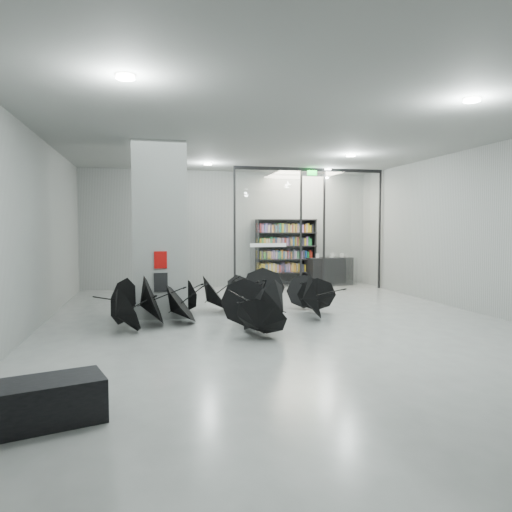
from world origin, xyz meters
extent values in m
plane|color=slate|center=(0.00, 0.00, 0.00)|extent=(14.00, 14.00, 0.00)
cube|color=gray|center=(0.00, 0.00, 4.00)|extent=(10.00, 14.00, 0.02)
cube|color=slate|center=(0.00, 7.00, 2.00)|extent=(10.00, 0.02, 4.00)
cube|color=slate|center=(-5.00, 0.00, 2.00)|extent=(0.02, 14.00, 4.00)
cube|color=slate|center=(5.00, 0.00, 2.00)|extent=(0.02, 14.00, 4.00)
cube|color=slate|center=(-2.50, 2.00, 2.00)|extent=(1.20, 1.20, 4.00)
cube|color=#A50A07|center=(-2.50, 1.38, 1.35)|extent=(0.28, 0.04, 0.38)
cube|color=black|center=(-2.50, 1.38, 0.85)|extent=(0.30, 0.03, 0.42)
cube|color=#0CE533|center=(2.40, 5.30, 3.82)|extent=(0.30, 0.06, 0.15)
cube|color=silver|center=(1.00, 5.50, 2.00)|extent=(2.20, 0.02, 3.95)
cube|color=silver|center=(3.90, 5.50, 2.00)|extent=(2.00, 0.02, 3.95)
cube|color=black|center=(-0.10, 5.50, 2.00)|extent=(0.06, 0.06, 4.00)
cube|color=black|center=(2.10, 5.50, 2.00)|extent=(0.06, 0.06, 4.00)
cube|color=black|center=(2.90, 5.50, 2.00)|extent=(0.06, 0.06, 4.00)
cube|color=black|center=(4.90, 5.50, 2.00)|extent=(0.06, 0.06, 4.00)
cube|color=black|center=(2.40, 5.50, 3.95)|extent=(5.00, 0.08, 0.10)
cube|color=black|center=(-3.96, -4.11, 0.23)|extent=(1.57, 1.02, 0.47)
cube|color=black|center=(3.50, 6.58, 0.50)|extent=(1.75, 0.95, 0.99)
camera|label=1|loc=(-2.73, -9.34, 2.07)|focal=33.36mm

